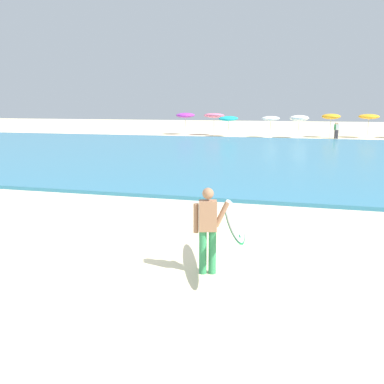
% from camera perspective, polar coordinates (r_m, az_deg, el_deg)
% --- Properties ---
extents(ground_plane, '(160.00, 160.00, 0.00)m').
position_cam_1_polar(ground_plane, '(9.97, -10.74, -7.90)').
color(ground_plane, beige).
extents(sea, '(120.00, 28.00, 0.14)m').
position_cam_1_polar(sea, '(28.57, 6.72, 5.02)').
color(sea, teal).
rests_on(sea, ground).
extents(surfer_with_board, '(1.24, 2.52, 1.73)m').
position_cam_1_polar(surfer_with_board, '(8.35, 3.68, -4.17)').
color(surfer_with_board, '#338E56').
rests_on(surfer_with_board, ground).
extents(beach_umbrella_0, '(2.07, 2.08, 2.41)m').
position_cam_1_polar(beach_umbrella_0, '(48.04, -0.89, 10.16)').
color(beach_umbrella_0, beige).
rests_on(beach_umbrella_0, ground).
extents(beach_umbrella_1, '(2.24, 2.27, 2.43)m').
position_cam_1_polar(beach_umbrella_1, '(47.13, 2.95, 10.11)').
color(beach_umbrella_1, beige).
rests_on(beach_umbrella_1, ground).
extents(beach_umbrella_2, '(2.02, 2.05, 2.17)m').
position_cam_1_polar(beach_umbrella_2, '(45.03, 4.86, 9.70)').
color(beach_umbrella_2, beige).
rests_on(beach_umbrella_2, ground).
extents(beach_umbrella_3, '(1.77, 1.79, 2.18)m').
position_cam_1_polar(beach_umbrella_3, '(44.04, 10.41, 9.59)').
color(beach_umbrella_3, beige).
rests_on(beach_umbrella_3, ground).
extents(beach_umbrella_4, '(1.88, 1.89, 2.26)m').
position_cam_1_polar(beach_umbrella_4, '(44.11, 14.05, 9.49)').
color(beach_umbrella_4, beige).
rests_on(beach_umbrella_4, ground).
extents(beach_umbrella_5, '(1.83, 1.83, 2.38)m').
position_cam_1_polar(beach_umbrella_5, '(45.73, 18.00, 9.52)').
color(beach_umbrella_5, beige).
rests_on(beach_umbrella_5, ground).
extents(beach_umbrella_6, '(1.98, 2.01, 2.40)m').
position_cam_1_polar(beach_umbrella_6, '(46.61, 22.44, 9.25)').
color(beach_umbrella_6, beige).
rests_on(beach_umbrella_6, ground).
extents(beachgoer_near_row_left, '(0.32, 0.20, 1.58)m').
position_cam_1_polar(beachgoer_near_row_left, '(44.41, 18.77, 7.80)').
color(beachgoer_near_row_left, '#383842').
rests_on(beachgoer_near_row_left, ground).
extents(beachgoer_near_row_right, '(0.32, 0.20, 1.58)m').
position_cam_1_polar(beachgoer_near_row_right, '(44.67, 18.53, 7.84)').
color(beachgoer_near_row_right, '#383842').
rests_on(beachgoer_near_row_right, ground).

